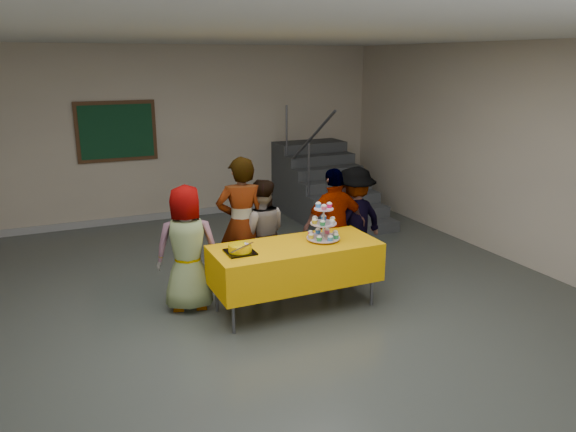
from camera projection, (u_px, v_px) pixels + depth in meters
name	position (u px, v px, depth m)	size (l,w,h in m)	color
room_shell	(271.00, 131.00, 5.11)	(10.00, 10.04, 3.02)	#4C514C
bake_table	(295.00, 263.00, 6.30)	(1.88, 0.78, 0.77)	#595960
cupcake_stand	(323.00, 226.00, 6.35)	(0.38, 0.38, 0.44)	silver
bear_cake	(240.00, 248.00, 5.96)	(0.32, 0.36, 0.12)	black
schoolchild_a	(187.00, 248.00, 6.26)	(0.70, 0.46, 1.44)	slate
schoolchild_b	(242.00, 225.00, 6.77)	(0.61, 0.40, 1.67)	slate
schoolchild_c	(261.00, 234.00, 6.92)	(0.66, 0.52, 1.37)	slate
schoolchild_d	(335.00, 227.00, 7.01)	(0.87, 0.36, 1.48)	slate
schoolchild_e	(354.00, 222.00, 7.27)	(0.93, 0.54, 1.45)	slate
staircase	(323.00, 188.00, 10.23)	(1.30, 2.40, 2.04)	#424447
noticeboard	(117.00, 131.00, 9.31)	(1.30, 0.05, 1.00)	#472B16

